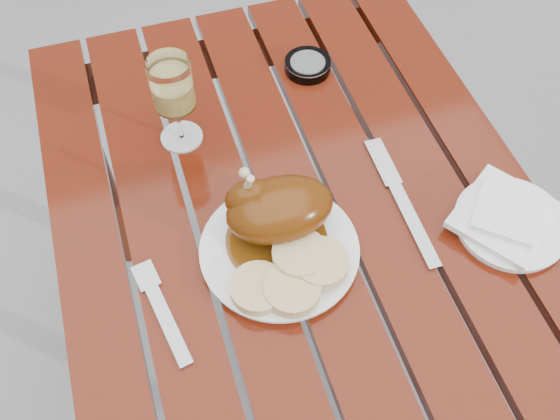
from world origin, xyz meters
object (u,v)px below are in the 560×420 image
Objects in this scene: table at (304,332)px; dinner_plate at (279,251)px; ashtray at (308,65)px; wine_glass at (175,103)px; side_plate at (510,224)px.

table is 0.39m from dinner_plate.
wine_glass is at bearing -160.14° from ashtray.
table is 13.29× the size of ashtray.
ashtray is at bearing 19.86° from wine_glass.
dinner_plate is at bearing 170.22° from side_plate.
side_plate is (0.32, -0.08, 0.38)m from table.
ashtray reaches higher than dinner_plate.
table is at bearing 13.19° from dinner_plate.
wine_glass is (-0.15, 0.27, 0.46)m from table.
dinner_plate reaches higher than side_plate.
side_plate is at bearing -36.72° from wine_glass.
dinner_plate is 0.38m from side_plate.
side_plate is at bearing -66.59° from ashtray.
ashtray is (0.12, 0.37, 0.39)m from table.
wine_glass reaches higher than dinner_plate.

